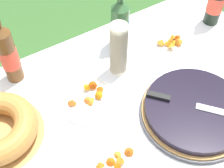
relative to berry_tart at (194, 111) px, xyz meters
The scene contains 10 objects.
garden_table 0.29m from the berry_tart, 148.51° to the left, with size 1.54×0.95×0.78m.
tablecloth 0.27m from the berry_tart, 148.51° to the left, with size 1.55×0.96×0.10m.
berry_tart is the anchor object (origin of this frame).
serving_knife 0.05m from the berry_tart, 130.65° to the left, with size 0.26×0.30×0.01m.
cup_stack 0.37m from the berry_tart, 108.32° to the left, with size 0.07×0.07×0.24m.
cider_bottle_green 0.48m from the berry_tart, 92.80° to the left, with size 0.08×0.08×0.32m.
cider_bottle_amber 0.74m from the berry_tart, 132.78° to the left, with size 0.07×0.07×0.36m.
snack_plate_near 0.40m from the berry_tart, 138.57° to the left, with size 0.23×0.23×0.06m.
snack_plate_right 0.35m from the berry_tart, behind, with size 0.21×0.21×0.05m.
snack_plate_far 0.38m from the berry_tart, 64.01° to the left, with size 0.21×0.21×0.05m.
Camera 1 is at (-0.38, -0.54, 1.76)m, focal length 50.00 mm.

